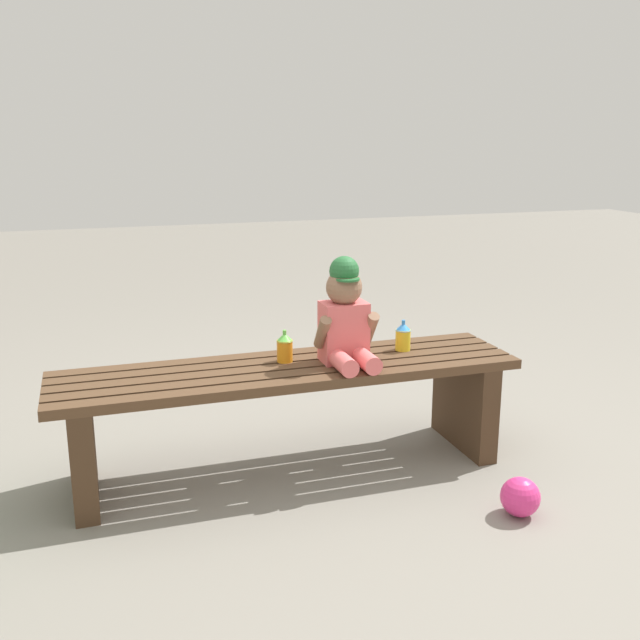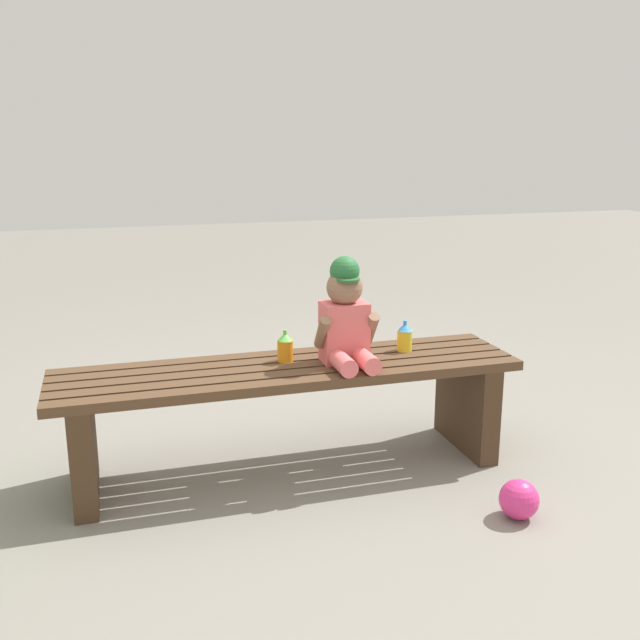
{
  "view_description": "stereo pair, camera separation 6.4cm",
  "coord_description": "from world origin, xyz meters",
  "px_view_note": "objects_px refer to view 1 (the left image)",
  "views": [
    {
      "loc": [
        -0.68,
        -2.49,
        1.26
      ],
      "look_at": [
        0.11,
        -0.05,
        0.6
      ],
      "focal_mm": 40.65,
      "sensor_mm": 36.0,
      "label": 1
    },
    {
      "loc": [
        -0.62,
        -2.51,
        1.26
      ],
      "look_at": [
        0.11,
        -0.05,
        0.6
      ],
      "focal_mm": 40.65,
      "sensor_mm": 36.0,
      "label": 2
    }
  ],
  "objects_px": {
    "park_bench": "(289,399)",
    "toy_ball": "(520,497)",
    "sippy_cup_right": "(403,336)",
    "child_figure": "(345,317)",
    "sippy_cup_left": "(285,347)"
  },
  "relations": [
    {
      "from": "park_bench",
      "to": "toy_ball",
      "type": "xyz_separation_m",
      "value": [
        0.65,
        -0.58,
        -0.22
      ]
    },
    {
      "from": "child_figure",
      "to": "park_bench",
      "type": "bearing_deg",
      "value": 172.64
    },
    {
      "from": "sippy_cup_right",
      "to": "toy_ball",
      "type": "height_order",
      "value": "sippy_cup_right"
    },
    {
      "from": "child_figure",
      "to": "sippy_cup_left",
      "type": "distance_m",
      "value": 0.26
    },
    {
      "from": "park_bench",
      "to": "sippy_cup_right",
      "type": "relative_size",
      "value": 14.05
    },
    {
      "from": "child_figure",
      "to": "sippy_cup_left",
      "type": "relative_size",
      "value": 3.26
    },
    {
      "from": "child_figure",
      "to": "toy_ball",
      "type": "bearing_deg",
      "value": -51.55
    },
    {
      "from": "sippy_cup_right",
      "to": "park_bench",
      "type": "bearing_deg",
      "value": -173.84
    },
    {
      "from": "sippy_cup_right",
      "to": "sippy_cup_left",
      "type": "bearing_deg",
      "value": 180.0
    },
    {
      "from": "sippy_cup_right",
      "to": "toy_ball",
      "type": "xyz_separation_m",
      "value": [
        0.16,
        -0.63,
        -0.41
      ]
    },
    {
      "from": "park_bench",
      "to": "sippy_cup_left",
      "type": "height_order",
      "value": "sippy_cup_left"
    },
    {
      "from": "child_figure",
      "to": "toy_ball",
      "type": "xyz_separation_m",
      "value": [
        0.44,
        -0.55,
        -0.53
      ]
    },
    {
      "from": "park_bench",
      "to": "toy_ball",
      "type": "bearing_deg",
      "value": -41.58
    },
    {
      "from": "sippy_cup_right",
      "to": "toy_ball",
      "type": "distance_m",
      "value": 0.77
    },
    {
      "from": "sippy_cup_left",
      "to": "toy_ball",
      "type": "xyz_separation_m",
      "value": [
        0.65,
        -0.63,
        -0.41
      ]
    }
  ]
}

